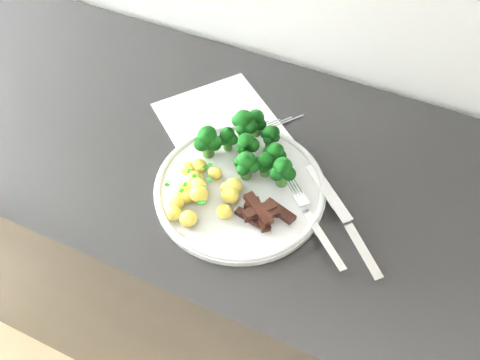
{
  "coord_description": "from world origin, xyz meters",
  "views": [
    {
      "loc": [
        0.16,
        1.14,
        1.58
      ],
      "look_at": [
        -0.06,
        1.62,
        0.9
      ],
      "focal_mm": 38.07,
      "sensor_mm": 36.0,
      "label": 1
    }
  ],
  "objects": [
    {
      "name": "broccoli",
      "position": [
        -0.08,
        1.69,
        0.92
      ],
      "size": [
        0.19,
        0.15,
        0.07
      ],
      "color": "#305F1F",
      "rests_on": "plate"
    },
    {
      "name": "knife",
      "position": [
        0.14,
        1.61,
        0.88
      ],
      "size": [
        0.19,
        0.18,
        0.03
      ],
      "color": "silver",
      "rests_on": "plate"
    },
    {
      "name": "fork",
      "position": [
        0.08,
        1.59,
        0.89
      ],
      "size": [
        0.15,
        0.14,
        0.02
      ],
      "color": "silver",
      "rests_on": "plate"
    },
    {
      "name": "recipe_paper",
      "position": [
        -0.14,
        1.73,
        0.87
      ],
      "size": [
        0.36,
        0.34,
        0.0
      ],
      "color": "white",
      "rests_on": "counter"
    },
    {
      "name": "plate",
      "position": [
        -0.06,
        1.62,
        0.88
      ],
      "size": [
        0.3,
        0.3,
        0.02
      ],
      "color": "white",
      "rests_on": "counter"
    },
    {
      "name": "beef_strips",
      "position": [
        -0.01,
        1.58,
        0.89
      ],
      "size": [
        0.1,
        0.07,
        0.02
      ],
      "color": "black",
      "rests_on": "plate"
    },
    {
      "name": "potatoes",
      "position": [
        -0.12,
        1.57,
        0.89
      ],
      "size": [
        0.13,
        0.13,
        0.05
      ],
      "color": "#E3D452",
      "rests_on": "plate"
    },
    {
      "name": "counter",
      "position": [
        -0.11,
        1.68,
        0.43
      ],
      "size": [
        2.32,
        0.58,
        0.87
      ],
      "color": "black",
      "rests_on": "ground"
    }
  ]
}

